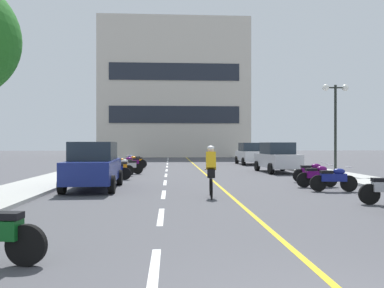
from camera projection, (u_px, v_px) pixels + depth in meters
ground_plane at (198, 171)px, 24.37m from camera, size 140.00×140.00×0.00m
curb_left at (92, 168)px, 26.95m from camera, size 2.40×72.00×0.12m
curb_right at (295, 167)px, 27.78m from camera, size 2.40×72.00×0.12m
lane_dash_0 at (154, 271)px, 5.29m from camera, size 0.14×2.20×0.01m
lane_dash_1 at (161, 216)px, 9.28m from camera, size 0.14×2.20×0.01m
lane_dash_2 at (164, 194)px, 13.28m from camera, size 0.14×2.20×0.01m
lane_dash_3 at (165, 183)px, 17.27m from camera, size 0.14×2.20×0.01m
lane_dash_4 at (166, 175)px, 21.26m from camera, size 0.14×2.20×0.01m
lane_dash_5 at (167, 170)px, 25.26m from camera, size 0.14×2.20×0.01m
lane_dash_6 at (167, 167)px, 29.25m from camera, size 0.14×2.20×0.01m
lane_dash_7 at (167, 164)px, 33.24m from camera, size 0.14×2.20×0.01m
lane_dash_8 at (168, 162)px, 37.24m from camera, size 0.14×2.20×0.01m
lane_dash_9 at (168, 160)px, 41.23m from camera, size 0.14×2.20×0.01m
lane_dash_10 at (168, 158)px, 45.22m from camera, size 0.14×2.20×0.01m
lane_dash_11 at (168, 157)px, 49.22m from camera, size 0.14×2.20×0.01m
centre_line_yellow at (199, 168)px, 27.38m from camera, size 0.12×66.00×0.01m
office_building at (174, 91)px, 53.22m from camera, size 19.42×10.07×17.93m
street_lamp_mid at (335, 108)px, 21.19m from camera, size 1.46×0.36×4.89m
parked_car_near at (94, 165)px, 14.82m from camera, size 2.03×4.25×1.82m
parked_car_mid at (277, 157)px, 23.46m from camera, size 2.11×4.29×1.82m
parked_car_far at (250, 154)px, 32.15m from camera, size 1.99×4.23×1.82m
motorcycle_3 at (334, 179)px, 14.04m from camera, size 1.70×0.60×0.92m
motorcycle_4 at (317, 176)px, 15.44m from camera, size 1.70×0.60×0.92m
motorcycle_5 at (312, 172)px, 17.39m from camera, size 1.70×0.60×0.92m
motorcycle_6 at (113, 170)px, 18.52m from camera, size 1.70×0.60×0.92m
motorcycle_7 at (118, 168)px, 20.46m from camera, size 1.66×0.72×0.92m
motorcycle_8 at (128, 166)px, 21.92m from camera, size 1.68×0.67×0.92m
motorcycle_9 at (124, 164)px, 23.82m from camera, size 1.68×0.66×0.92m
motorcycle_10 at (132, 163)px, 25.86m from camera, size 1.70×0.60×0.92m
motorcycle_11 at (135, 161)px, 27.66m from camera, size 1.65×0.78×0.92m
motorcycle_12 at (134, 160)px, 29.21m from camera, size 1.68×0.66×0.92m
cyclist_rider at (211, 170)px, 12.65m from camera, size 0.42×1.77×1.71m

